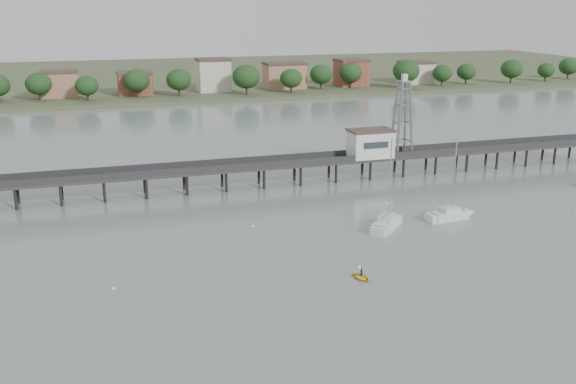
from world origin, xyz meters
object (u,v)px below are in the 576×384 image
sailboat_c (390,222)px  yellow_dinghy (361,279)px  lattice_tower (402,118)px  pier (243,167)px  sailboat_d (456,214)px

sailboat_c → yellow_dinghy: 20.54m
lattice_tower → pier: bearing=-180.0°
sailboat_d → sailboat_c: sailboat_c is taller
pier → sailboat_d: size_ratio=10.97×
lattice_tower → yellow_dinghy: (-26.92, -43.42, -11.10)m
sailboat_d → yellow_dinghy: size_ratio=4.95×
lattice_tower → yellow_dinghy: 52.28m
pier → yellow_dinghy: 43.83m
sailboat_d → sailboat_c: 11.35m
pier → sailboat_c: sailboat_c is taller
lattice_tower → sailboat_d: size_ratio=1.13×
sailboat_d → sailboat_c: bearing=172.3°
pier → sailboat_d: sailboat_d is taller
lattice_tower → yellow_dinghy: bearing=-121.8°
sailboat_c → yellow_dinghy: bearing=-169.9°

